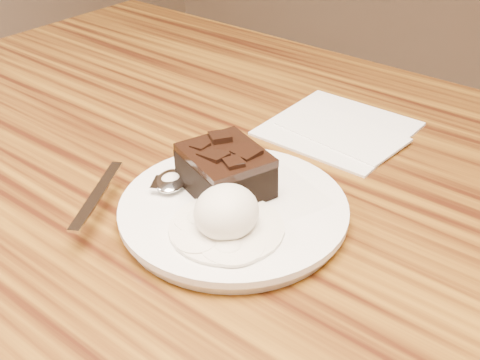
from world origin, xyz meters
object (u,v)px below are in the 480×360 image
Objects in this scene: ice_cream_scoop at (226,212)px; plate at (233,212)px; brownie at (225,174)px; spoon at (171,182)px; napkin at (338,127)px.

plate is at bearing 120.64° from ice_cream_scoop.
brownie reaches higher than plate.
brownie is 0.06m from ice_cream_scoop.
plate is 0.07m from spoon.
brownie reaches higher than spoon.
spoon is at bearing -166.91° from plate.
napkin is at bearing 88.34° from brownie.
plate is 1.38× the size of napkin.
brownie is at bearing 146.70° from plate.
napkin is (0.05, 0.24, -0.02)m from spoon.
spoon reaches higher than plate.
napkin is (0.01, 0.21, -0.03)m from brownie.
spoon is (-0.07, -0.02, 0.01)m from plate.
brownie is at bearing 3.66° from spoon.
plate is at bearing -85.99° from napkin.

